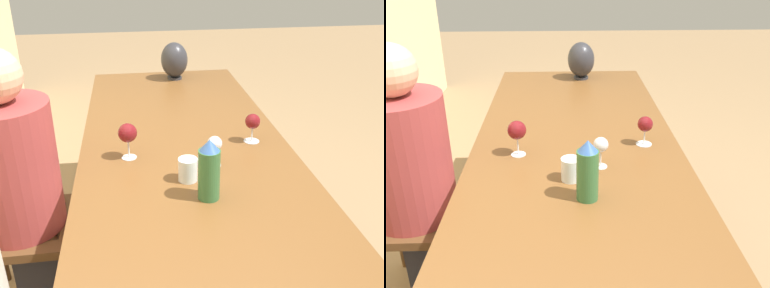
{
  "view_description": "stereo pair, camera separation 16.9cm",
  "coord_description": "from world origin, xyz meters",
  "views": [
    {
      "loc": [
        -1.47,
        0.22,
        1.59
      ],
      "look_at": [
        0.04,
        0.0,
        0.86
      ],
      "focal_mm": 40.0,
      "sensor_mm": 36.0,
      "label": 1
    },
    {
      "loc": [
        -1.48,
        0.06,
        1.59
      ],
      "look_at": [
        0.04,
        0.0,
        0.86
      ],
      "focal_mm": 40.0,
      "sensor_mm": 36.0,
      "label": 2
    }
  ],
  "objects": [
    {
      "name": "wine_glass_2",
      "position": [
        0.03,
        -0.09,
        0.85
      ],
      "size": [
        0.06,
        0.06,
        0.13
      ],
      "color": "silver",
      "rests_on": "dining_table"
    },
    {
      "name": "vase",
      "position": [
        1.26,
        -0.06,
        0.89
      ],
      "size": [
        0.17,
        0.17,
        0.24
      ],
      "color": "#2D2D33",
      "rests_on": "dining_table"
    },
    {
      "name": "wine_glass_3",
      "position": [
        0.15,
        0.25,
        0.87
      ],
      "size": [
        0.08,
        0.08,
        0.15
      ],
      "color": "silver",
      "rests_on": "dining_table"
    },
    {
      "name": "water_tumbler",
      "position": [
        -0.07,
        0.03,
        0.81
      ],
      "size": [
        0.07,
        0.07,
        0.09
      ],
      "color": "silver",
      "rests_on": "dining_table"
    },
    {
      "name": "dining_table",
      "position": [
        0.0,
        0.0,
        0.7
      ],
      "size": [
        2.87,
        0.92,
        0.76
      ],
      "color": "brown",
      "rests_on": "ground_plane"
    },
    {
      "name": "water_bottle",
      "position": [
        -0.2,
        -0.02,
        0.87
      ],
      "size": [
        0.08,
        0.08,
        0.23
      ],
      "color": "#336638",
      "rests_on": "dining_table"
    },
    {
      "name": "wine_glass_4",
      "position": [
        0.24,
        -0.3,
        0.85
      ],
      "size": [
        0.07,
        0.07,
        0.13
      ],
      "color": "silver",
      "rests_on": "dining_table"
    },
    {
      "name": "chair_far",
      "position": [
        0.16,
        0.8,
        0.49
      ],
      "size": [
        0.44,
        0.44,
        0.88
      ],
      "color": "brown",
      "rests_on": "ground_plane"
    },
    {
      "name": "person_far",
      "position": [
        0.16,
        0.71,
        0.66
      ],
      "size": [
        0.37,
        0.37,
        1.24
      ],
      "color": "#2D2D38",
      "rests_on": "ground_plane"
    }
  ]
}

